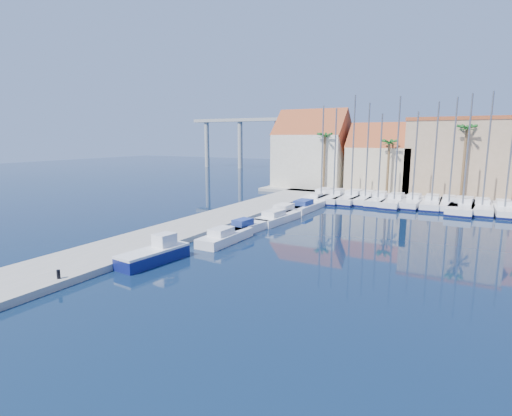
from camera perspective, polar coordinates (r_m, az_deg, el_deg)
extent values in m
plane|color=black|center=(26.81, -8.90, -10.05)|extent=(260.00, 260.00, 0.00)
cube|color=gray|center=(42.33, -7.37, -2.15)|extent=(6.00, 77.00, 0.50)
cube|color=gray|center=(68.59, 24.00, 1.77)|extent=(54.00, 16.00, 0.50)
cylinder|color=black|center=(27.95, -26.39, -8.48)|extent=(0.23, 0.23, 0.56)
cube|color=navy|center=(30.66, -14.44, -6.82)|extent=(2.48, 5.84, 0.85)
cube|color=white|center=(30.51, -14.49, -5.89)|extent=(2.48, 5.84, 0.19)
cube|color=white|center=(31.09, -12.94, -4.53)|extent=(1.38, 1.63, 1.04)
cube|color=white|center=(35.51, -4.40, -4.23)|extent=(2.09, 6.37, 0.80)
cube|color=white|center=(34.84, -5.00, -3.34)|extent=(1.44, 2.23, 0.60)
cube|color=white|center=(39.01, -1.40, -2.90)|extent=(2.40, 5.84, 0.80)
cube|color=navy|center=(38.41, -1.91, -2.04)|extent=(1.47, 2.11, 0.60)
cube|color=white|center=(43.69, 3.03, -1.49)|extent=(2.86, 7.17, 0.80)
cube|color=white|center=(42.97, 2.56, -0.73)|extent=(1.78, 2.58, 0.60)
cube|color=white|center=(47.66, 4.37, -0.53)|extent=(2.44, 7.34, 0.80)
cube|color=white|center=(46.89, 3.99, 0.17)|extent=(1.67, 2.58, 0.60)
cube|color=white|center=(51.18, 7.11, 0.16)|extent=(2.64, 7.56, 0.80)
cube|color=navy|center=(50.39, 6.79, 0.82)|extent=(1.76, 2.67, 0.60)
cube|color=white|center=(57.11, 8.86, 1.16)|extent=(2.13, 5.32, 0.80)
cube|color=white|center=(56.54, 8.66, 1.79)|extent=(1.32, 1.92, 0.60)
cube|color=white|center=(59.57, 9.46, 1.61)|extent=(2.94, 10.55, 1.00)
cube|color=#0C1240|center=(59.62, 9.45, 1.30)|extent=(3.00, 10.61, 0.28)
cube|color=white|center=(60.43, 9.83, 2.48)|extent=(1.97, 3.19, 0.60)
cylinder|color=slate|center=(58.47, 9.47, 8.12)|extent=(0.20, 0.20, 12.54)
cube|color=white|center=(59.01, 11.13, 1.47)|extent=(3.33, 10.26, 1.00)
cube|color=#0C1240|center=(59.06, 11.12, 1.17)|extent=(3.39, 10.33, 0.28)
cube|color=white|center=(59.87, 11.39, 2.36)|extent=(2.05, 3.15, 0.60)
cylinder|color=slate|center=(57.91, 11.24, 7.82)|extent=(0.20, 0.20, 12.10)
cube|color=white|center=(58.85, 13.57, 1.36)|extent=(2.96, 10.35, 1.00)
cube|color=#0C1240|center=(58.90, 13.56, 1.05)|extent=(3.02, 10.42, 0.28)
cube|color=white|center=(59.71, 13.89, 2.24)|extent=(1.96, 3.14, 0.60)
cylinder|color=slate|center=(57.73, 13.73, 8.58)|extent=(0.20, 0.20, 13.82)
cube|color=white|center=(58.39, 15.45, 1.21)|extent=(2.76, 8.89, 1.00)
cube|color=#0C1240|center=(58.44, 15.43, 0.90)|extent=(2.82, 8.95, 0.28)
cube|color=white|center=(59.11, 15.73, 2.08)|extent=(1.74, 2.72, 0.60)
cylinder|color=slate|center=(57.34, 15.64, 7.92)|extent=(0.20, 0.20, 12.70)
cube|color=white|center=(57.87, 17.08, 1.05)|extent=(2.90, 9.31, 1.00)
cube|color=#0C1240|center=(57.91, 17.06, 0.73)|extent=(2.96, 9.37, 0.28)
cube|color=white|center=(58.65, 17.26, 1.94)|extent=(1.82, 2.85, 0.60)
cylinder|color=slate|center=(56.81, 17.33, 7.08)|extent=(0.20, 0.20, 11.23)
cube|color=white|center=(57.04, 19.21, 0.80)|extent=(2.62, 9.05, 1.00)
cube|color=#0C1240|center=(57.09, 19.19, 0.49)|extent=(2.69, 9.11, 0.28)
cube|color=white|center=(57.80, 19.44, 1.71)|extent=(1.72, 2.74, 0.60)
cylinder|color=slate|center=(55.96, 19.54, 8.01)|extent=(0.20, 0.20, 13.36)
cube|color=white|center=(57.31, 21.48, 0.70)|extent=(2.46, 8.31, 1.00)
cube|color=#0C1240|center=(57.36, 21.46, 0.39)|extent=(2.52, 8.37, 0.28)
cube|color=white|center=(58.00, 21.67, 1.59)|extent=(1.59, 2.53, 0.60)
cylinder|color=slate|center=(56.30, 21.82, 6.87)|extent=(0.20, 0.20, 11.37)
cube|color=white|center=(57.33, 23.79, 0.55)|extent=(2.46, 8.78, 1.00)
cube|color=#0C1240|center=(57.38, 23.77, 0.23)|extent=(2.53, 8.84, 0.28)
cube|color=white|center=(58.08, 23.91, 1.45)|extent=(1.65, 2.65, 0.60)
cylinder|color=slate|center=(56.27, 24.25, 7.30)|extent=(0.20, 0.20, 12.54)
cube|color=white|center=(57.24, 25.80, 0.38)|extent=(2.45, 8.30, 1.00)
cube|color=#0C1240|center=(57.29, 25.78, 0.07)|extent=(2.52, 8.36, 0.28)
cube|color=white|center=(57.94, 25.88, 1.28)|extent=(1.59, 2.52, 0.60)
cylinder|color=slate|center=(56.19, 26.35, 7.38)|extent=(0.20, 0.20, 13.02)
cube|color=white|center=(56.43, 27.43, 0.13)|extent=(3.55, 11.16, 1.00)
cube|color=#0C1240|center=(56.48, 27.41, -0.19)|extent=(3.61, 11.23, 0.28)
cube|color=white|center=(57.40, 27.60, 1.07)|extent=(2.21, 3.42, 0.60)
cylinder|color=slate|center=(55.23, 27.98, 7.37)|extent=(0.20, 0.20, 13.30)
cube|color=white|center=(56.56, 29.56, -0.04)|extent=(2.34, 8.84, 1.00)
cube|color=#0C1240|center=(56.61, 29.53, -0.35)|extent=(2.40, 8.90, 0.28)
cube|color=white|center=(57.32, 29.63, 0.89)|extent=(1.62, 2.66, 0.60)
cylinder|color=slate|center=(55.47, 30.22, 7.27)|extent=(0.20, 0.20, 13.47)
cube|color=white|center=(56.49, 31.92, -0.26)|extent=(2.63, 8.70, 1.00)
cube|color=#0C1240|center=(56.54, 31.89, -0.58)|extent=(2.70, 8.76, 0.28)
cube|color=white|center=(57.22, 31.91, 0.66)|extent=(1.68, 2.65, 0.60)
cylinder|color=slate|center=(55.46, 32.52, 5.63)|extent=(0.20, 0.20, 10.73)
cube|color=beige|center=(71.63, 8.00, 6.68)|extent=(12.00, 9.00, 9.00)
cube|color=#964820|center=(71.51, 8.09, 10.29)|extent=(12.30, 9.00, 9.00)
cube|color=beige|center=(68.34, 17.45, 5.32)|extent=(10.00, 8.00, 7.00)
cube|color=#964820|center=(68.17, 17.61, 8.25)|extent=(10.30, 8.00, 8.00)
cube|color=tan|center=(67.90, 26.89, 6.36)|extent=(14.00, 10.00, 11.00)
cube|color=#964820|center=(67.87, 27.28, 11.20)|extent=(14.20, 10.20, 0.50)
cylinder|color=brown|center=(65.57, 9.70, 6.33)|extent=(0.36, 0.36, 9.00)
sphere|color=#19591E|center=(65.44, 9.82, 10.13)|extent=(2.60, 2.60, 2.60)
cylinder|color=brown|center=(63.03, 18.33, 5.36)|extent=(0.36, 0.36, 8.00)
sphere|color=#19591E|center=(62.86, 18.53, 8.85)|extent=(2.60, 2.60, 2.60)
cylinder|color=brown|center=(61.91, 27.54, 5.58)|extent=(0.36, 0.36, 10.00)
sphere|color=#19591E|center=(61.81, 27.91, 10.05)|extent=(2.60, 2.60, 2.60)
cube|color=#9E9E99|center=(115.12, 1.19, 12.53)|extent=(48.00, 2.20, 0.90)
cylinder|color=#9E9E99|center=(125.61, -7.03, 9.07)|extent=(1.40, 1.40, 14.00)
cylinder|color=#9E9E99|center=(118.98, -2.28, 9.08)|extent=(1.40, 1.40, 14.00)
cylinder|color=#9E9E99|center=(113.24, 2.99, 9.02)|extent=(1.40, 1.40, 14.00)
cylinder|color=#9E9E99|center=(108.52, 8.76, 8.87)|extent=(1.40, 1.40, 14.00)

